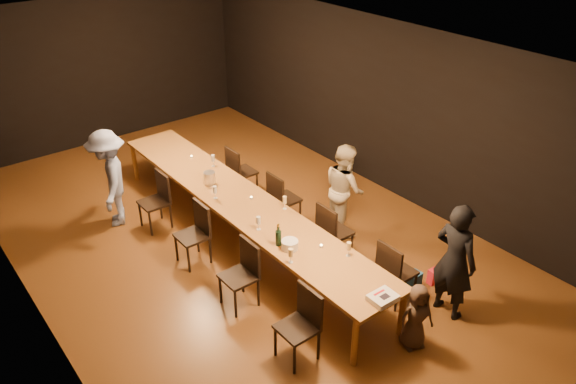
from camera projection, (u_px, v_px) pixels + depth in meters
ground at (242, 241)px, 8.77m from camera, size 10.00×10.00×0.00m
room_shell at (236, 117)px, 7.74m from camera, size 6.04×10.04×3.02m
table at (240, 203)px, 8.42m from camera, size 0.90×6.00×0.75m
chair_right_0 at (397, 271)px, 7.36m from camera, size 0.42×0.42×0.93m
chair_right_1 at (335, 231)px, 8.18m from camera, size 0.42×0.42×0.93m
chair_right_2 at (285, 198)px, 9.00m from camera, size 0.42×0.42×0.93m
chair_right_3 at (242, 171)px, 9.81m from camera, size 0.42×0.42×0.93m
chair_left_0 at (297, 327)px, 6.45m from camera, size 0.42×0.42×0.93m
chair_left_1 at (239, 276)px, 7.26m from camera, size 0.42×0.42×0.93m
chair_left_2 at (192, 235)px, 8.08m from camera, size 0.42×0.42×0.93m
chair_left_3 at (154, 202)px, 8.90m from camera, size 0.42×0.42×0.93m
woman_birthday at (455, 261)px, 6.98m from camera, size 0.40×0.60×1.62m
woman_tan at (344, 188)px, 8.72m from camera, size 0.77×0.87×1.48m
man_blue at (110, 178)px, 8.86m from camera, size 0.98×1.20×1.62m
child at (416, 317)px, 6.64m from camera, size 0.50×0.41×0.88m
gift_bag_red at (434, 276)px, 7.83m from camera, size 0.20×0.11×0.23m
gift_bag_blue at (413, 282)px, 7.67m from camera, size 0.24×0.17×0.28m
birthday_cake at (383, 298)px, 6.41m from camera, size 0.32×0.26×0.07m
plate_stack at (290, 245)px, 7.28m from camera, size 0.28×0.28×0.12m
champagne_bottle at (278, 234)px, 7.30m from camera, size 0.09×0.09×0.33m
ice_bucket at (210, 178)px, 8.78m from camera, size 0.20×0.20×0.20m
wineglass_0 at (291, 256)px, 7.00m from camera, size 0.06×0.06×0.21m
wineglass_1 at (349, 249)px, 7.12m from camera, size 0.06×0.06×0.21m
wineglass_2 at (259, 223)px, 7.65m from camera, size 0.06×0.06×0.21m
wineglass_3 at (285, 203)px, 8.12m from camera, size 0.06×0.06×0.21m
wineglass_4 at (215, 192)px, 8.39m from camera, size 0.06×0.06×0.21m
wineglass_5 at (213, 161)px, 9.31m from camera, size 0.06×0.06×0.21m
tealight_near at (321, 246)px, 7.33m from camera, size 0.05×0.05×0.03m
tealight_mid at (251, 198)px, 8.42m from camera, size 0.05×0.05×0.03m
tealight_far at (192, 157)px, 9.63m from camera, size 0.05×0.05×0.03m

